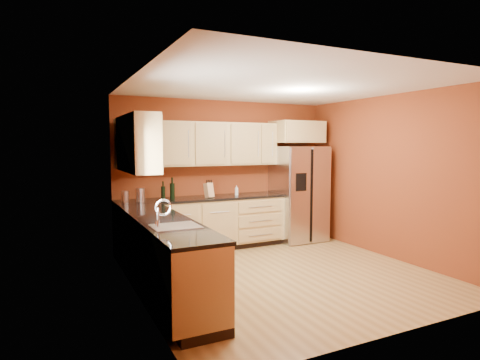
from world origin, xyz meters
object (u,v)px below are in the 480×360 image
object	(u,v)px
refrigerator	(298,193)
soap_dispenser	(237,190)
wine_bottle_a	(163,190)
knife_block	(209,190)
canister_left	(141,195)

from	to	relation	value
refrigerator	soap_dispenser	bearing A→B (deg)	177.65
wine_bottle_a	soap_dispenser	distance (m)	1.32
refrigerator	wine_bottle_a	size ratio (longest dim) A/B	5.93
refrigerator	wine_bottle_a	xyz separation A→B (m)	(-2.59, 0.06, 0.18)
refrigerator	knife_block	bearing A→B (deg)	-179.70
knife_block	wine_bottle_a	bearing A→B (deg)	156.96
knife_block	soap_dispenser	xyz separation A→B (m)	(0.55, 0.06, -0.04)
canister_left	soap_dispenser	xyz separation A→B (m)	(1.69, 0.06, -0.02)
wine_bottle_a	knife_block	size ratio (longest dim) A/B	1.22
refrigerator	soap_dispenser	distance (m)	1.28
refrigerator	knife_block	world-z (taller)	refrigerator
wine_bottle_a	soap_dispenser	world-z (taller)	wine_bottle_a
refrigerator	knife_block	xyz separation A→B (m)	(-1.82, -0.01, 0.15)
wine_bottle_a	refrigerator	bearing A→B (deg)	-1.36
refrigerator	canister_left	size ratio (longest dim) A/B	8.52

